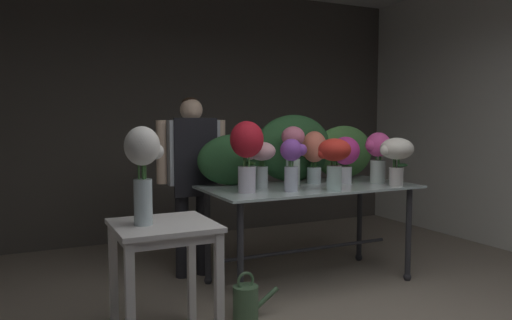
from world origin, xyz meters
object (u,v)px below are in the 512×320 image
(florist, at_px, (192,166))
(vase_crimson_snapdragons, at_px, (247,149))
(vase_blush_lilies, at_px, (261,158))
(vase_magenta_carnations, at_px, (345,154))
(vase_ivory_roses, at_px, (397,154))
(vase_fuchsia_stock, at_px, (378,153))
(side_table_white, at_px, (164,242))
(display_table_glass, at_px, (309,201))
(vase_coral_ranunculus, at_px, (314,152))
(vase_scarlet_dahlias, at_px, (334,157))
(vase_violet_peonies, at_px, (292,160))
(vase_white_roses_tall, at_px, (143,164))
(watering_can, at_px, (246,302))
(vase_rosy_anemones, at_px, (293,152))

(florist, bearing_deg, vase_crimson_snapdragons, -74.42)
(florist, bearing_deg, vase_blush_lilies, -53.46)
(vase_magenta_carnations, relative_size, vase_blush_lilies, 1.08)
(vase_blush_lilies, relative_size, vase_ivory_roses, 0.93)
(vase_fuchsia_stock, bearing_deg, side_table_white, -165.41)
(display_table_glass, height_order, vase_coral_ranunculus, vase_coral_ranunculus)
(display_table_glass, distance_m, vase_ivory_roses, 0.84)
(vase_scarlet_dahlias, bearing_deg, florist, 132.89)
(vase_coral_ranunculus, bearing_deg, vase_crimson_snapdragons, -161.87)
(side_table_white, relative_size, vase_ivory_roses, 1.89)
(vase_crimson_snapdragons, bearing_deg, vase_fuchsia_stock, 1.77)
(display_table_glass, relative_size, vase_magenta_carnations, 4.36)
(side_table_white, height_order, vase_fuchsia_stock, vase_fuchsia_stock)
(florist, distance_m, vase_ivory_roses, 1.77)
(vase_crimson_snapdragons, height_order, vase_fuchsia_stock, vase_crimson_snapdragons)
(vase_fuchsia_stock, relative_size, vase_violet_peonies, 1.08)
(vase_fuchsia_stock, distance_m, vase_white_roses_tall, 2.30)
(vase_white_roses_tall, distance_m, watering_can, 1.27)
(display_table_glass, bearing_deg, vase_magenta_carnations, -0.60)
(watering_can, bearing_deg, vase_violet_peonies, 27.48)
(side_table_white, xyz_separation_m, vase_rosy_anemones, (1.32, 0.68, 0.47))
(vase_coral_ranunculus, bearing_deg, vase_violet_peonies, -140.66)
(vase_fuchsia_stock, relative_size, vase_scarlet_dahlias, 1.08)
(vase_scarlet_dahlias, distance_m, vase_white_roses_tall, 1.62)
(vase_rosy_anemones, relative_size, vase_fuchsia_stock, 1.13)
(vase_crimson_snapdragons, height_order, vase_blush_lilies, vase_crimson_snapdragons)
(florist, xyz_separation_m, watering_can, (0.02, -1.09, -0.87))
(vase_fuchsia_stock, xyz_separation_m, vase_scarlet_dahlias, (-0.64, -0.25, 0.01))
(vase_ivory_roses, bearing_deg, vase_blush_lilies, 160.15)
(side_table_white, relative_size, vase_scarlet_dahlias, 1.87)
(vase_magenta_carnations, height_order, vase_scarlet_dahlias, vase_scarlet_dahlias)
(display_table_glass, relative_size, vase_white_roses_tall, 3.05)
(vase_crimson_snapdragons, distance_m, vase_ivory_roses, 1.31)
(vase_violet_peonies, bearing_deg, vase_white_roses_tall, -161.86)
(florist, relative_size, vase_crimson_snapdragons, 2.89)
(vase_fuchsia_stock, xyz_separation_m, vase_coral_ranunculus, (-0.54, 0.21, 0.01))
(side_table_white, bearing_deg, vase_scarlet_dahlias, 11.56)
(display_table_glass, xyz_separation_m, florist, (-0.85, 0.60, 0.29))
(vase_scarlet_dahlias, xyz_separation_m, watering_can, (-0.84, -0.16, -0.99))
(vase_violet_peonies, relative_size, vase_coral_ranunculus, 0.90)
(side_table_white, relative_size, vase_white_roses_tall, 1.31)
(watering_can, bearing_deg, florist, 91.27)
(vase_rosy_anemones, xyz_separation_m, vase_blush_lilies, (-0.30, -0.00, -0.04))
(vase_blush_lilies, bearing_deg, vase_violet_peonies, -62.31)
(vase_crimson_snapdragons, relative_size, vase_ivory_roses, 1.35)
(vase_magenta_carnations, relative_size, vase_ivory_roses, 1.01)
(watering_can, bearing_deg, vase_scarlet_dahlias, 10.60)
(vase_magenta_carnations, xyz_separation_m, vase_ivory_roses, (0.28, -0.34, 0.02))
(vase_violet_peonies, bearing_deg, vase_coral_ranunculus, 39.34)
(florist, distance_m, vase_rosy_anemones, 0.91)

